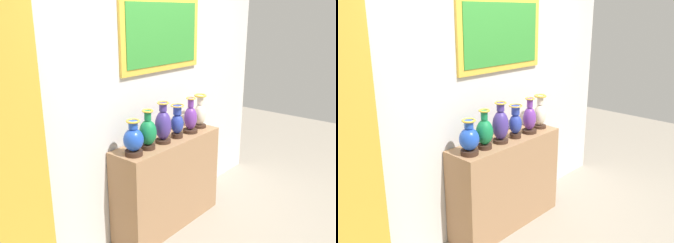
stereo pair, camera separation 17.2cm
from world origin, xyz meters
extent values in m
plane|color=gray|center=(0.00, 0.00, 0.00)|extent=(9.70, 9.70, 0.00)
cube|color=#99704C|center=(0.00, 0.00, 0.47)|extent=(1.26, 0.37, 0.94)
cube|color=silver|center=(0.00, 0.25, 1.37)|extent=(3.70, 0.10, 2.73)
cube|color=gold|center=(0.13, 0.18, 1.93)|extent=(1.11, 0.03, 0.70)
cube|color=#328931|center=(0.13, 0.16, 1.93)|extent=(0.99, 0.01, 0.58)
cube|color=gold|center=(-1.52, 0.13, 1.12)|extent=(0.51, 0.08, 2.24)
cylinder|color=#382319|center=(-0.51, -0.04, 0.96)|extent=(0.16, 0.16, 0.04)
ellipsoid|color=#1E47B2|center=(-0.51, -0.04, 1.08)|extent=(0.18, 0.18, 0.20)
cylinder|color=#1E47B2|center=(-0.51, -0.04, 1.21)|extent=(0.08, 0.08, 0.07)
torus|color=gold|center=(-0.51, -0.04, 1.25)|extent=(0.12, 0.12, 0.02)
cylinder|color=#382319|center=(-0.32, -0.03, 0.96)|extent=(0.13, 0.13, 0.04)
ellipsoid|color=#14723D|center=(-0.32, -0.03, 1.09)|extent=(0.16, 0.16, 0.23)
cylinder|color=#14723D|center=(-0.32, -0.03, 1.25)|extent=(0.06, 0.06, 0.09)
torus|color=gold|center=(-0.32, -0.03, 1.30)|extent=(0.10, 0.10, 0.02)
cylinder|color=#382319|center=(-0.11, -0.03, 0.95)|extent=(0.15, 0.15, 0.03)
ellipsoid|color=#3F2D7F|center=(-0.11, -0.03, 1.11)|extent=(0.16, 0.16, 0.28)
cylinder|color=#3F2D7F|center=(-0.11, -0.03, 1.29)|extent=(0.07, 0.07, 0.08)
torus|color=gold|center=(-0.11, -0.03, 1.33)|extent=(0.11, 0.11, 0.02)
cylinder|color=#382319|center=(0.09, -0.04, 0.96)|extent=(0.12, 0.12, 0.04)
ellipsoid|color=#263899|center=(0.09, -0.04, 1.08)|extent=(0.13, 0.13, 0.19)
cylinder|color=#263899|center=(0.09, -0.04, 1.22)|extent=(0.08, 0.08, 0.09)
torus|color=gold|center=(0.09, -0.04, 1.26)|extent=(0.13, 0.13, 0.01)
cylinder|color=#382319|center=(0.30, -0.05, 0.95)|extent=(0.15, 0.15, 0.03)
ellipsoid|color=#6B3393|center=(0.30, -0.05, 1.09)|extent=(0.14, 0.14, 0.24)
cylinder|color=#6B3393|center=(0.30, -0.05, 1.25)|extent=(0.06, 0.06, 0.09)
torus|color=gold|center=(0.30, -0.05, 1.30)|extent=(0.10, 0.10, 0.01)
cylinder|color=#382319|center=(0.51, -0.02, 0.95)|extent=(0.14, 0.14, 0.03)
ellipsoid|color=beige|center=(0.51, -0.02, 1.08)|extent=(0.13, 0.13, 0.23)
cylinder|color=beige|center=(0.51, -0.02, 1.24)|extent=(0.07, 0.07, 0.09)
torus|color=gold|center=(0.51, -0.02, 1.29)|extent=(0.13, 0.13, 0.02)
camera|label=1|loc=(-2.57, -2.16, 2.14)|focal=38.74mm
camera|label=2|loc=(-2.45, -2.29, 2.14)|focal=38.74mm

